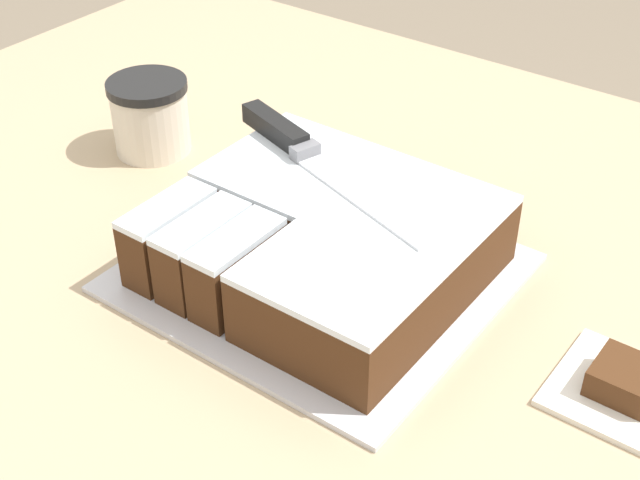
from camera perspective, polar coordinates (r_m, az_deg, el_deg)
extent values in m
cube|color=silver|center=(0.92, 0.00, -2.11)|extent=(0.35, 0.33, 0.01)
cube|color=#472814|center=(0.93, 2.02, 1.42)|extent=(0.30, 0.17, 0.07)
cube|color=white|center=(0.91, 2.07, 3.43)|extent=(0.30, 0.17, 0.01)
cube|color=#472814|center=(0.81, 0.61, -4.73)|extent=(0.16, 0.11, 0.07)
cube|color=white|center=(0.78, 0.63, -2.58)|extent=(0.16, 0.11, 0.01)
cube|color=#472814|center=(0.91, -9.58, 0.02)|extent=(0.04, 0.11, 0.07)
cube|color=white|center=(0.89, -9.83, 2.04)|extent=(0.04, 0.11, 0.01)
cube|color=#472814|center=(0.88, -7.45, -1.01)|extent=(0.04, 0.11, 0.07)
cube|color=white|center=(0.86, -7.65, 1.04)|extent=(0.04, 0.11, 0.01)
cube|color=#472814|center=(0.86, -5.19, -2.11)|extent=(0.04, 0.11, 0.07)
cube|color=white|center=(0.84, -5.33, -0.02)|extent=(0.04, 0.11, 0.01)
cube|color=silver|center=(0.89, 2.65, 2.82)|extent=(0.20, 0.09, 0.00)
cube|color=slate|center=(0.95, -0.96, 5.70)|extent=(0.02, 0.03, 0.02)
cube|color=black|center=(0.99, -2.88, 7.20)|extent=(0.10, 0.05, 0.02)
cylinder|color=beige|center=(1.13, -10.78, 7.54)|extent=(0.09, 0.09, 0.08)
cylinder|color=black|center=(1.11, -11.05, 9.66)|extent=(0.10, 0.10, 0.01)
cube|color=white|center=(0.83, 18.72, -9.22)|extent=(0.12, 0.12, 0.01)
cube|color=#472814|center=(0.82, 18.94, -8.41)|extent=(0.05, 0.05, 0.03)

